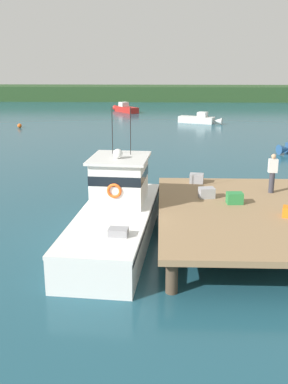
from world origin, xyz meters
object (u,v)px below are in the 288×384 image
at_px(mooring_buoy_spare_mooring, 20,126).
at_px(deckhand_by_the_boat, 272,172).
at_px(crate_single_far, 235,198).
at_px(moored_boat_outer_mooring, 199,119).
at_px(main_fishing_boat, 117,213).
at_px(moored_boat_far_right, 125,109).
at_px(crate_stack_mid_dock, 207,193).
at_px(crate_single_by_cleat, 197,178).

bearing_deg(mooring_buoy_spare_mooring, deckhand_by_the_boat, -54.61).
height_order(crate_single_far, moored_boat_outer_mooring, crate_single_far).
height_order(crate_single_far, deckhand_by_the_boat, deckhand_by_the_boat).
height_order(main_fishing_boat, moored_boat_far_right, main_fishing_boat).
distance_m(crate_stack_mid_dock, crate_single_by_cleat, 2.26).
xyz_separation_m(crate_single_far, deckhand_by_the_boat, (1.75, 1.55, 0.64)).
xyz_separation_m(main_fishing_boat, deckhand_by_the_boat, (6.20, 2.24, 1.05)).
relative_size(moored_boat_outer_mooring, mooring_buoy_spare_mooring, 11.13).
xyz_separation_m(moored_boat_far_right, moored_boat_outer_mooring, (8.83, -10.57, -0.02)).
distance_m(crate_single_by_cleat, moored_boat_outer_mooring, 29.24).
bearing_deg(crate_single_far, deckhand_by_the_boat, 41.54).
relative_size(crate_single_by_cleat, deckhand_by_the_boat, 0.37).
distance_m(crate_single_by_cleat, mooring_buoy_spare_mooring, 29.53).
distance_m(crate_stack_mid_dock, moored_boat_far_right, 42.44).
bearing_deg(crate_single_by_cleat, main_fishing_boat, -131.42).
xyz_separation_m(deckhand_by_the_boat, moored_boat_far_right, (-9.25, 41.09, -1.62)).
relative_size(crate_stack_mid_dock, mooring_buoy_spare_mooring, 1.41).
bearing_deg(crate_single_far, main_fishing_boat, -171.23).
bearing_deg(crate_single_by_cleat, mooring_buoy_spare_mooring, 122.27).
relative_size(main_fishing_boat, crate_single_far, 16.54).
bearing_deg(deckhand_by_the_boat, crate_stack_mid_dock, -163.16).
bearing_deg(deckhand_by_the_boat, main_fishing_boat, -160.15).
distance_m(crate_stack_mid_dock, moored_boat_outer_mooring, 31.46).
distance_m(moored_boat_outer_mooring, mooring_buoy_spare_mooring, 18.77).
bearing_deg(moored_boat_far_right, crate_stack_mid_dock, -81.18).
bearing_deg(deckhand_by_the_boat, mooring_buoy_spare_mooring, 125.39).
xyz_separation_m(deckhand_by_the_boat, moored_boat_outer_mooring, (-0.42, 30.52, -1.64)).
bearing_deg(mooring_buoy_spare_mooring, main_fishing_boat, -66.34).
distance_m(main_fishing_boat, moored_boat_outer_mooring, 33.27).
height_order(crate_single_by_cleat, moored_boat_outer_mooring, crate_single_by_cleat).
height_order(crate_single_far, moored_boat_far_right, crate_single_far).
xyz_separation_m(crate_single_far, crate_stack_mid_dock, (-0.99, 0.72, -0.01)).
xyz_separation_m(main_fishing_boat, crate_single_far, (4.45, 0.69, 0.41)).
height_order(crate_stack_mid_dock, crate_single_by_cleat, crate_single_by_cleat).
distance_m(crate_single_far, deckhand_by_the_boat, 2.43).
relative_size(deckhand_by_the_boat, mooring_buoy_spare_mooring, 3.82).
relative_size(moored_boat_far_right, mooring_buoy_spare_mooring, 10.83).
xyz_separation_m(crate_stack_mid_dock, moored_boat_outer_mooring, (2.32, 31.36, -0.99)).
height_order(main_fishing_boat, crate_single_far, main_fishing_boat).
bearing_deg(main_fishing_boat, moored_boat_outer_mooring, 80.00).
height_order(crate_single_by_cleat, deckhand_by_the_boat, deckhand_by_the_boat).
distance_m(deckhand_by_the_boat, moored_boat_far_right, 42.15).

